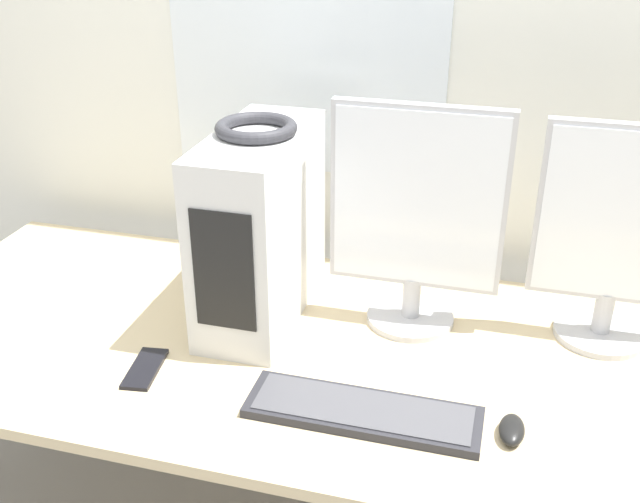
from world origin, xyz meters
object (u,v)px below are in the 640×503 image
(headphones, at_px, (256,128))
(cell_phone, at_px, (145,369))
(pc_tower, at_px, (260,227))
(monitor_right_near, at_px, (619,235))
(keyboard, at_px, (363,412))
(mouse, at_px, (512,430))
(monitor_main, at_px, (416,216))

(headphones, distance_m, cell_phone, 0.60)
(pc_tower, bearing_deg, headphones, 90.00)
(monitor_right_near, distance_m, keyboard, 0.71)
(monitor_right_near, xyz_separation_m, mouse, (-0.19, -0.43, -0.26))
(monitor_main, distance_m, mouse, 0.54)
(keyboard, bearing_deg, monitor_main, 85.14)
(cell_phone, bearing_deg, mouse, -8.50)
(monitor_main, distance_m, monitor_right_near, 0.46)
(pc_tower, distance_m, keyboard, 0.53)
(mouse, bearing_deg, headphones, 152.76)
(monitor_main, relative_size, mouse, 5.80)
(pc_tower, distance_m, cell_phone, 0.43)
(headphones, bearing_deg, monitor_right_near, 6.96)
(monitor_main, xyz_separation_m, cell_phone, (-0.54, -0.37, -0.28))
(monitor_main, distance_m, cell_phone, 0.72)
(pc_tower, relative_size, headphones, 2.51)
(monitor_right_near, bearing_deg, pc_tower, -172.98)
(headphones, bearing_deg, monitor_main, 7.89)
(pc_tower, distance_m, monitor_main, 0.38)
(monitor_main, relative_size, cell_phone, 3.46)
(headphones, distance_m, mouse, 0.86)
(cell_phone, bearing_deg, keyboard, -10.87)
(headphones, xyz_separation_m, mouse, (0.64, -0.33, -0.47))
(pc_tower, xyz_separation_m, monitor_main, (0.37, 0.05, 0.05))
(pc_tower, xyz_separation_m, keyboard, (0.34, -0.35, -0.22))
(monitor_main, bearing_deg, keyboard, -94.86)
(mouse, height_order, cell_phone, mouse)
(headphones, bearing_deg, cell_phone, -118.10)
(pc_tower, height_order, monitor_main, monitor_main)
(pc_tower, xyz_separation_m, monitor_right_near, (0.83, 0.10, 0.04))
(pc_tower, xyz_separation_m, headphones, (0.00, 0.00, 0.25))
(monitor_right_near, xyz_separation_m, keyboard, (-0.49, -0.45, -0.26))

